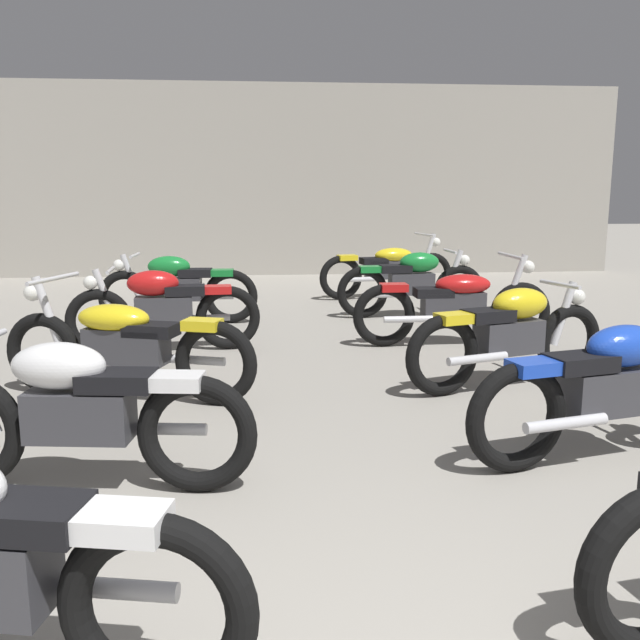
{
  "coord_description": "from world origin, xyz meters",
  "views": [
    {
      "loc": [
        -0.56,
        -1.45,
        1.67
      ],
      "look_at": [
        0.0,
        4.41,
        0.55
      ],
      "focal_mm": 39.17,
      "sensor_mm": 36.0,
      "label": 1
    }
  ],
  "objects_px": {
    "motorcycle_left_row_4": "(177,287)",
    "motorcycle_right_row_5": "(388,268)",
    "motorcycle_right_row_4": "(412,282)",
    "motorcycle_right_row_1": "(609,387)",
    "motorcycle_left_row_1": "(78,411)",
    "motorcycle_left_row_2": "(125,343)",
    "motorcycle_right_row_2": "(510,334)",
    "motorcycle_left_row_3": "(163,308)",
    "motorcycle_right_row_3": "(454,303)"
  },
  "relations": [
    {
      "from": "motorcycle_left_row_3",
      "to": "motorcycle_right_row_5",
      "type": "xyz_separation_m",
      "value": [
        2.99,
        3.35,
        -0.01
      ]
    },
    {
      "from": "motorcycle_right_row_4",
      "to": "motorcycle_left_row_3",
      "type": "bearing_deg",
      "value": -150.21
    },
    {
      "from": "motorcycle_left_row_1",
      "to": "motorcycle_right_row_4",
      "type": "relative_size",
      "value": 1.0
    },
    {
      "from": "motorcycle_right_row_4",
      "to": "motorcycle_right_row_5",
      "type": "height_order",
      "value": "motorcycle_right_row_5"
    },
    {
      "from": "motorcycle_left_row_2",
      "to": "motorcycle_right_row_2",
      "type": "height_order",
      "value": "motorcycle_left_row_2"
    },
    {
      "from": "motorcycle_left_row_4",
      "to": "motorcycle_right_row_3",
      "type": "relative_size",
      "value": 0.91
    },
    {
      "from": "motorcycle_right_row_5",
      "to": "motorcycle_right_row_3",
      "type": "bearing_deg",
      "value": -88.65
    },
    {
      "from": "motorcycle_left_row_1",
      "to": "motorcycle_right_row_5",
      "type": "xyz_separation_m",
      "value": [
        3.03,
        6.72,
        -0.01
      ]
    },
    {
      "from": "motorcycle_right_row_1",
      "to": "motorcycle_left_row_3",
      "type": "bearing_deg",
      "value": 134.04
    },
    {
      "from": "motorcycle_left_row_3",
      "to": "motorcycle_right_row_2",
      "type": "bearing_deg",
      "value": -27.66
    },
    {
      "from": "motorcycle_right_row_4",
      "to": "motorcycle_right_row_1",
      "type": "bearing_deg",
      "value": -88.68
    },
    {
      "from": "motorcycle_left_row_4",
      "to": "motorcycle_right_row_4",
      "type": "xyz_separation_m",
      "value": [
        3.01,
        0.19,
        0.0
      ]
    },
    {
      "from": "motorcycle_left_row_3",
      "to": "motorcycle_right_row_2",
      "type": "xyz_separation_m",
      "value": [
        3.07,
        -1.61,
        0.0
      ]
    },
    {
      "from": "motorcycle_left_row_2",
      "to": "motorcycle_right_row_2",
      "type": "distance_m",
      "value": 3.17
    },
    {
      "from": "motorcycle_left_row_2",
      "to": "motorcycle_right_row_1",
      "type": "distance_m",
      "value": 3.57
    },
    {
      "from": "motorcycle_left_row_1",
      "to": "motorcycle_right_row_1",
      "type": "height_order",
      "value": "same"
    },
    {
      "from": "motorcycle_right_row_1",
      "to": "motorcycle_right_row_2",
      "type": "xyz_separation_m",
      "value": [
        -0.03,
        1.6,
        0.0
      ]
    },
    {
      "from": "motorcycle_left_row_1",
      "to": "motorcycle_left_row_3",
      "type": "xyz_separation_m",
      "value": [
        0.04,
        3.37,
        0.0
      ]
    },
    {
      "from": "motorcycle_right_row_1",
      "to": "motorcycle_right_row_5",
      "type": "distance_m",
      "value": 6.56
    },
    {
      "from": "motorcycle_left_row_1",
      "to": "motorcycle_right_row_4",
      "type": "bearing_deg",
      "value": 59.15
    },
    {
      "from": "motorcycle_left_row_1",
      "to": "motorcycle_right_row_4",
      "type": "xyz_separation_m",
      "value": [
        3.04,
        5.09,
        0.0
      ]
    },
    {
      "from": "motorcycle_left_row_2",
      "to": "motorcycle_right_row_4",
      "type": "xyz_separation_m",
      "value": [
        3.09,
        3.35,
        0.01
      ]
    },
    {
      "from": "motorcycle_left_row_2",
      "to": "motorcycle_right_row_3",
      "type": "distance_m",
      "value": 3.57
    },
    {
      "from": "motorcycle_right_row_1",
      "to": "motorcycle_right_row_2",
      "type": "distance_m",
      "value": 1.6
    },
    {
      "from": "motorcycle_right_row_4",
      "to": "motorcycle_right_row_3",
      "type": "bearing_deg",
      "value": -87.51
    },
    {
      "from": "motorcycle_right_row_3",
      "to": "motorcycle_right_row_4",
      "type": "bearing_deg",
      "value": 92.49
    },
    {
      "from": "motorcycle_right_row_2",
      "to": "motorcycle_right_row_3",
      "type": "height_order",
      "value": "motorcycle_right_row_3"
    },
    {
      "from": "motorcycle_left_row_3",
      "to": "motorcycle_left_row_4",
      "type": "relative_size",
      "value": 1.0
    },
    {
      "from": "motorcycle_right_row_5",
      "to": "motorcycle_right_row_4",
      "type": "bearing_deg",
      "value": -89.83
    },
    {
      "from": "motorcycle_left_row_4",
      "to": "motorcycle_right_row_1",
      "type": "xyz_separation_m",
      "value": [
        3.12,
        -4.74,
        0.0
      ]
    },
    {
      "from": "motorcycle_right_row_3",
      "to": "motorcycle_right_row_5",
      "type": "xyz_separation_m",
      "value": [
        -0.08,
        3.33,
        0.0
      ]
    },
    {
      "from": "motorcycle_left_row_1",
      "to": "motorcycle_left_row_4",
      "type": "bearing_deg",
      "value": 89.67
    },
    {
      "from": "motorcycle_right_row_4",
      "to": "motorcycle_right_row_2",
      "type": "bearing_deg",
      "value": -88.64
    },
    {
      "from": "motorcycle_right_row_3",
      "to": "motorcycle_right_row_5",
      "type": "height_order",
      "value": "same"
    },
    {
      "from": "motorcycle_left_row_3",
      "to": "motorcycle_left_row_4",
      "type": "height_order",
      "value": "same"
    },
    {
      "from": "motorcycle_right_row_2",
      "to": "motorcycle_right_row_1",
      "type": "bearing_deg",
      "value": -88.76
    },
    {
      "from": "motorcycle_left_row_1",
      "to": "motorcycle_right_row_3",
      "type": "distance_m",
      "value": 4.6
    },
    {
      "from": "motorcycle_left_row_1",
      "to": "motorcycle_left_row_2",
      "type": "bearing_deg",
      "value": 91.66
    },
    {
      "from": "motorcycle_left_row_1",
      "to": "motorcycle_left_row_4",
      "type": "relative_size",
      "value": 1.0
    },
    {
      "from": "motorcycle_left_row_4",
      "to": "motorcycle_right_row_5",
      "type": "distance_m",
      "value": 3.51
    },
    {
      "from": "motorcycle_left_row_1",
      "to": "motorcycle_left_row_3",
      "type": "distance_m",
      "value": 3.37
    },
    {
      "from": "motorcycle_left_row_1",
      "to": "motorcycle_right_row_3",
      "type": "bearing_deg",
      "value": 47.48
    },
    {
      "from": "motorcycle_right_row_1",
      "to": "motorcycle_right_row_4",
      "type": "relative_size",
      "value": 0.98
    },
    {
      "from": "motorcycle_left_row_3",
      "to": "motorcycle_right_row_2",
      "type": "distance_m",
      "value": 3.47
    },
    {
      "from": "motorcycle_right_row_2",
      "to": "motorcycle_right_row_5",
      "type": "distance_m",
      "value": 4.96
    },
    {
      "from": "motorcycle_right_row_3",
      "to": "motorcycle_left_row_2",
      "type": "bearing_deg",
      "value": -152.31
    },
    {
      "from": "motorcycle_left_row_4",
      "to": "motorcycle_right_row_1",
      "type": "distance_m",
      "value": 5.68
    },
    {
      "from": "motorcycle_right_row_1",
      "to": "motorcycle_right_row_5",
      "type": "bearing_deg",
      "value": 91.03
    },
    {
      "from": "motorcycle_left_row_2",
      "to": "motorcycle_right_row_5",
      "type": "bearing_deg",
      "value": 58.27
    },
    {
      "from": "motorcycle_left_row_3",
      "to": "motorcycle_left_row_4",
      "type": "distance_m",
      "value": 1.53
    }
  ]
}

